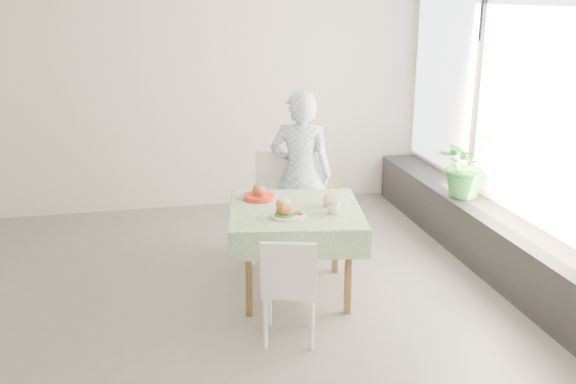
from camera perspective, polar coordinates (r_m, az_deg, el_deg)
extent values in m
plane|color=#585654|center=(5.32, -9.52, -9.71)|extent=(6.00, 6.00, 0.00)
cube|color=beige|center=(7.32, -11.21, 9.13)|extent=(6.00, 0.02, 2.80)
cube|color=beige|center=(2.46, -7.72, -6.53)|extent=(6.00, 0.02, 2.80)
cube|color=beige|center=(5.79, 21.00, 6.26)|extent=(0.02, 5.00, 2.80)
cube|color=#D1E0F9|center=(5.74, 21.02, 8.70)|extent=(0.01, 4.80, 2.18)
cube|color=black|center=(5.99, 18.23, -4.60)|extent=(0.40, 4.80, 0.50)
cube|color=brown|center=(5.15, 0.66, -1.79)|extent=(1.03, 1.03, 0.04)
cube|color=beige|center=(5.14, 0.66, -1.52)|extent=(1.19, 1.19, 0.01)
cube|color=white|center=(5.93, -0.99, -1.38)|extent=(0.59, 0.59, 0.04)
cube|color=white|center=(6.06, -0.71, 1.51)|extent=(0.45, 0.20, 0.46)
cube|color=white|center=(4.59, 0.17, -8.36)|extent=(0.47, 0.47, 0.04)
cube|color=white|center=(4.35, 0.04, -6.87)|extent=(0.37, 0.14, 0.38)
imported|color=#87ABD9|center=(5.92, 1.15, 1.55)|extent=(0.67, 0.56, 1.58)
cylinder|color=white|center=(4.94, 0.07, -2.13)|extent=(0.29, 0.29, 0.02)
cylinder|color=#205615|center=(4.93, -0.30, -2.01)|extent=(0.16, 0.16, 0.02)
ellipsoid|color=#9B5A25|center=(4.91, -0.30, -1.50)|extent=(0.13, 0.12, 0.10)
ellipsoid|color=white|center=(4.90, -0.30, -0.99)|extent=(0.10, 0.09, 0.07)
cylinder|color=maroon|center=(4.94, 1.10, -1.88)|extent=(0.05, 0.05, 0.03)
cylinder|color=white|center=(5.17, 3.64, -0.61)|extent=(0.09, 0.09, 0.13)
cylinder|color=orange|center=(5.18, 3.64, -0.77)|extent=(0.08, 0.08, 0.10)
cylinder|color=white|center=(5.15, 3.66, 0.12)|extent=(0.10, 0.10, 0.01)
cylinder|color=yellow|center=(5.14, 3.73, 0.62)|extent=(0.01, 0.03, 0.18)
cylinder|color=white|center=(5.01, 4.09, -1.15)|extent=(0.10, 0.10, 0.14)
cylinder|color=beige|center=(5.02, 4.08, -1.33)|extent=(0.09, 0.09, 0.10)
cylinder|color=white|center=(4.99, 4.11, -0.36)|extent=(0.10, 0.10, 0.01)
cylinder|color=yellow|center=(4.98, 4.19, 0.20)|extent=(0.01, 0.04, 0.19)
cylinder|color=#B31E12|center=(5.36, -2.58, -0.45)|extent=(0.26, 0.26, 0.04)
cylinder|color=white|center=(5.36, -2.59, -0.33)|extent=(0.22, 0.22, 0.01)
ellipsoid|color=#9B5A25|center=(5.34, -2.59, 0.10)|extent=(0.11, 0.11, 0.10)
imported|color=#2A7E2E|center=(6.40, 15.56, 2.39)|extent=(0.74, 0.71, 0.64)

